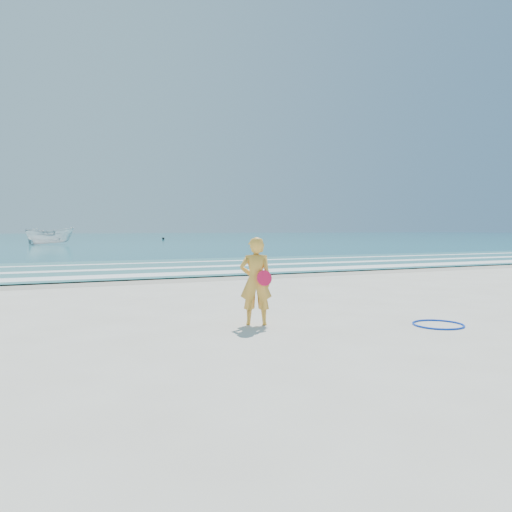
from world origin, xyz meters
name	(u,v)px	position (x,y,z in m)	size (l,w,h in m)	color
ground	(311,328)	(0.00, 0.00, 0.00)	(400.00, 400.00, 0.00)	silver
wet_sand	(173,279)	(0.00, 9.00, 0.00)	(400.00, 2.40, 0.00)	#B2A893
ocean	(55,237)	(0.00, 105.00, 0.02)	(400.00, 190.00, 0.04)	#19727F
shallow	(143,267)	(0.00, 14.00, 0.04)	(400.00, 10.00, 0.01)	#59B7AD
foam_near	(164,274)	(0.00, 10.30, 0.05)	(400.00, 1.40, 0.01)	white
foam_mid	(147,268)	(0.00, 13.20, 0.05)	(400.00, 0.90, 0.01)	white
foam_far	(132,263)	(0.00, 16.50, 0.05)	(400.00, 0.60, 0.01)	white
hoop	(438,324)	(2.13, -0.70, 0.02)	(0.87, 0.87, 0.03)	#0B38CD
boat	(50,236)	(-2.56, 49.46, 0.97)	(1.81, 4.81, 1.86)	white
buoy	(163,239)	(13.96, 67.90, 0.24)	(0.39, 0.39, 0.39)	black
woman	(256,281)	(-0.72, 0.66, 0.76)	(0.66, 0.56, 1.52)	gold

